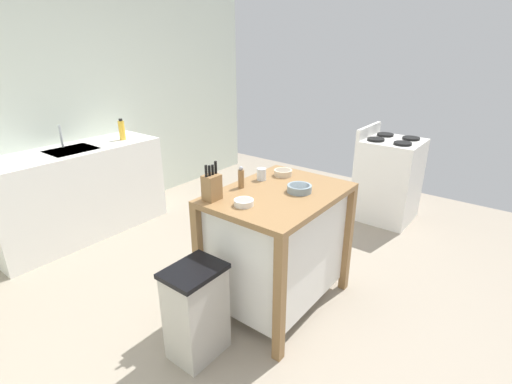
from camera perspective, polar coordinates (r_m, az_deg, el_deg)
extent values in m
plane|color=gray|center=(2.92, -0.17, -18.17)|extent=(6.58, 6.58, 0.00)
cube|color=silver|center=(4.37, -28.59, 11.58)|extent=(5.58, 0.10, 2.60)
cube|color=olive|center=(2.62, 3.47, -0.38)|extent=(1.00, 0.74, 0.04)
cube|color=white|center=(2.80, 3.28, -8.11)|extent=(0.90, 0.64, 0.77)
cube|color=olive|center=(2.34, 3.58, -16.27)|extent=(0.06, 0.06, 0.87)
cube|color=olive|center=(3.05, 13.70, -7.16)|extent=(0.06, 0.06, 0.87)
cube|color=olive|center=(2.71, -8.63, -10.69)|extent=(0.06, 0.06, 0.87)
cube|color=olive|center=(3.34, 3.04, -3.89)|extent=(0.06, 0.06, 0.87)
cube|color=olive|center=(2.47, -6.73, 0.69)|extent=(0.11, 0.09, 0.17)
cylinder|color=black|center=(2.40, -7.59, 3.17)|extent=(0.02, 0.02, 0.08)
cylinder|color=black|center=(2.42, -7.09, 3.23)|extent=(0.02, 0.02, 0.07)
cylinder|color=black|center=(2.44, -6.61, 3.38)|extent=(0.02, 0.02, 0.07)
cylinder|color=black|center=(2.45, -6.14, 3.75)|extent=(0.02, 0.02, 0.08)
cylinder|color=beige|center=(2.93, 4.13, 2.94)|extent=(0.14, 0.14, 0.05)
cylinder|color=gray|center=(2.92, 4.14, 3.32)|extent=(0.12, 0.12, 0.01)
cylinder|color=gray|center=(2.61, 6.61, 0.53)|extent=(0.17, 0.17, 0.05)
cylinder|color=#49555B|center=(2.61, 6.63, 0.99)|extent=(0.14, 0.14, 0.01)
cylinder|color=silver|center=(2.39, -1.86, -1.60)|extent=(0.13, 0.13, 0.04)
cylinder|color=gray|center=(2.38, -1.87, -1.24)|extent=(0.10, 0.10, 0.01)
cylinder|color=silver|center=(2.82, 0.84, 2.72)|extent=(0.07, 0.07, 0.09)
cylinder|color=olive|center=(2.67, -2.28, 2.01)|extent=(0.04, 0.04, 0.13)
sphere|color=#99999E|center=(2.64, -2.30, 3.60)|extent=(0.03, 0.03, 0.03)
cube|color=#B7B2A8|center=(2.49, -9.03, -17.81)|extent=(0.34, 0.26, 0.60)
cube|color=black|center=(2.31, -9.49, -11.75)|extent=(0.36, 0.28, 0.03)
cube|color=white|center=(4.23, -25.36, -0.09)|extent=(1.70, 0.60, 0.91)
cube|color=silver|center=(4.09, -26.21, 5.57)|extent=(0.44, 0.36, 0.03)
cylinder|color=#B7BCC1|center=(4.20, -27.50, 7.51)|extent=(0.02, 0.02, 0.22)
cylinder|color=yellow|center=(4.29, -19.70, 8.80)|extent=(0.06, 0.06, 0.20)
cylinder|color=black|center=(4.27, -19.89, 10.27)|extent=(0.04, 0.04, 0.02)
cube|color=white|center=(4.43, 19.41, 1.74)|extent=(0.60, 0.60, 0.91)
cube|color=white|center=(4.39, 16.78, 8.86)|extent=(0.60, 0.04, 0.12)
cylinder|color=black|center=(4.14, 21.39, 6.88)|extent=(0.18, 0.18, 0.02)
cylinder|color=black|center=(4.40, 22.49, 7.54)|extent=(0.18, 0.18, 0.02)
cylinder|color=black|center=(4.22, 17.76, 7.61)|extent=(0.18, 0.18, 0.02)
cylinder|color=black|center=(4.48, 19.05, 8.22)|extent=(0.18, 0.18, 0.02)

